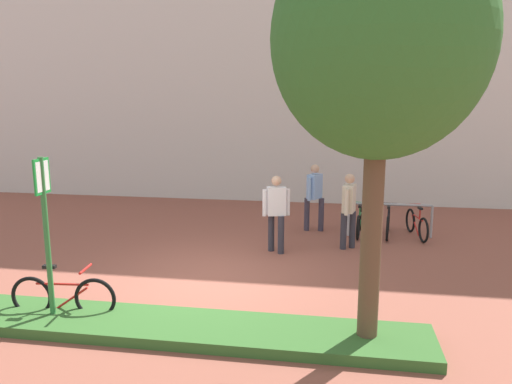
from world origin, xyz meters
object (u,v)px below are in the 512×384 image
object	(u,v)px
tree_sidewalk	(380,41)
person_casual_tan	(314,193)
bike_at_sign	(63,296)
person_shirt_white	(349,206)
parking_sign_post	(45,217)
bike_rack_cluster	(388,222)
bollard_steel	(351,218)
person_shirt_blue	(276,209)

from	to	relation	value
tree_sidewalk	person_casual_tan	xyz separation A→B (m)	(-1.01, 5.91, -3.10)
tree_sidewalk	bike_at_sign	size ratio (longest dim) A/B	3.35
person_casual_tan	person_shirt_white	bearing A→B (deg)	-59.32
tree_sidewalk	person_casual_tan	world-z (taller)	tree_sidewalk
parking_sign_post	bike_at_sign	world-z (taller)	parking_sign_post
bike_rack_cluster	person_shirt_white	world-z (taller)	person_shirt_white
tree_sidewalk	bollard_steel	bearing A→B (deg)	90.97
bike_at_sign	bike_rack_cluster	xyz separation A→B (m)	(5.45, 5.56, -0.00)
person_casual_tan	parking_sign_post	bearing A→B (deg)	-121.57
tree_sidewalk	parking_sign_post	xyz separation A→B (m)	(-4.68, -0.07, -2.42)
parking_sign_post	bike_rack_cluster	distance (m)	8.09
bike_at_sign	person_shirt_white	distance (m)	6.26
bike_at_sign	person_casual_tan	xyz separation A→B (m)	(3.61, 5.77, 0.63)
bike_rack_cluster	tree_sidewalk	bearing A→B (deg)	-98.23
tree_sidewalk	bollard_steel	world-z (taller)	tree_sidewalk
bollard_steel	person_shirt_white	size ratio (longest dim) A/B	0.52
person_shirt_white	person_shirt_blue	distance (m)	1.67
tree_sidewalk	bollard_steel	size ratio (longest dim) A/B	6.24
person_casual_tan	bike_at_sign	bearing A→B (deg)	-122.09
parking_sign_post	bike_rack_cluster	xyz separation A→B (m)	(5.51, 5.78, -1.32)
parking_sign_post	person_shirt_white	bearing A→B (deg)	45.46
bike_rack_cluster	person_casual_tan	xyz separation A→B (m)	(-1.83, 0.20, 0.63)
person_shirt_white	tree_sidewalk	bearing A→B (deg)	-87.72
person_shirt_white	person_casual_tan	size ratio (longest dim) A/B	1.00
person_shirt_blue	parking_sign_post	bearing A→B (deg)	-125.99
bike_at_sign	tree_sidewalk	bearing A→B (deg)	-1.73
person_shirt_white	person_shirt_blue	bearing A→B (deg)	-160.97
tree_sidewalk	person_shirt_white	distance (m)	5.47
bike_at_sign	bike_rack_cluster	bearing A→B (deg)	45.58
bike_rack_cluster	person_casual_tan	distance (m)	1.95
tree_sidewalk	person_shirt_blue	bearing A→B (deg)	113.89
tree_sidewalk	parking_sign_post	distance (m)	5.27
bollard_steel	person_shirt_blue	bearing A→B (deg)	-135.44
bollard_steel	person_shirt_blue	distance (m)	2.39
bike_at_sign	person_shirt_blue	world-z (taller)	person_shirt_blue
person_shirt_blue	bollard_steel	bearing A→B (deg)	44.56
bollard_steel	person_shirt_blue	size ratio (longest dim) A/B	0.52
tree_sidewalk	bike_rack_cluster	size ratio (longest dim) A/B	2.66
parking_sign_post	person_shirt_blue	bearing A→B (deg)	54.01
tree_sidewalk	parking_sign_post	bearing A→B (deg)	-179.09
bike_rack_cluster	person_casual_tan	bearing A→B (deg)	173.66
tree_sidewalk	person_shirt_blue	distance (m)	5.33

